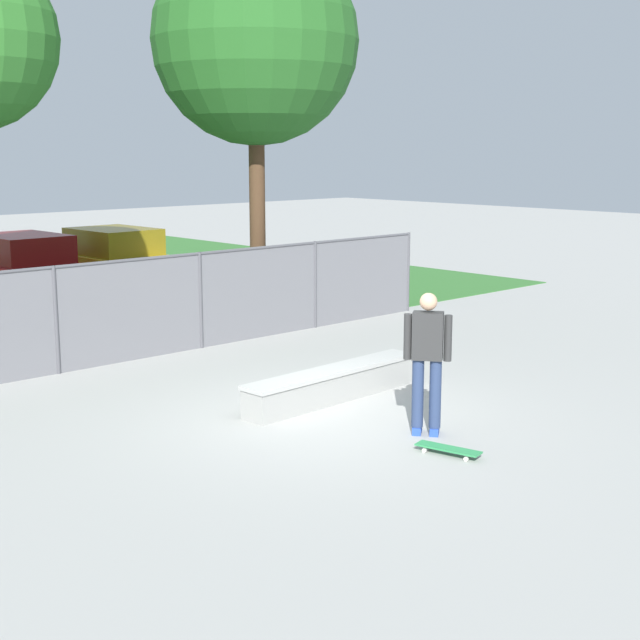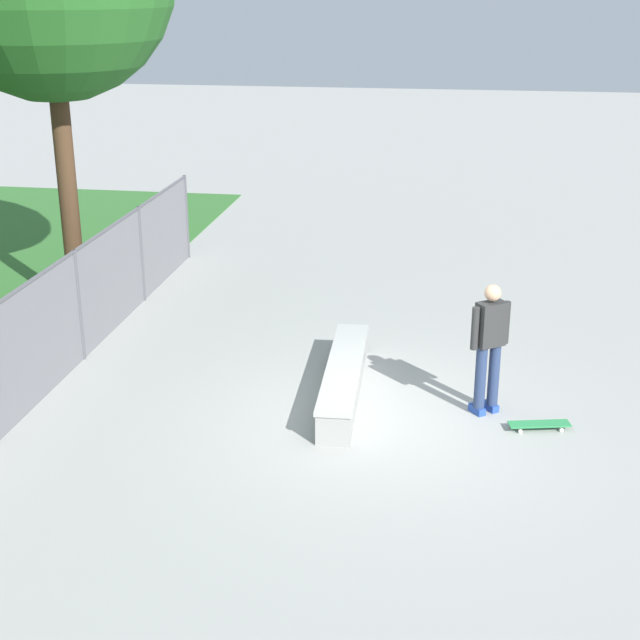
# 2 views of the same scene
# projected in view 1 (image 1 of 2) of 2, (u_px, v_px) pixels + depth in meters

# --- Properties ---
(ground_plane) EXTENTS (80.00, 80.00, 0.00)m
(ground_plane) POSITION_uv_depth(u_px,v_px,m) (325.00, 419.00, 12.20)
(ground_plane) COLOR #9E9E99
(concrete_ledge) EXTENTS (3.21, 0.61, 0.47)m
(concrete_ledge) POSITION_uv_depth(u_px,v_px,m) (334.00, 384.00, 13.10)
(concrete_ledge) COLOR #999993
(concrete_ledge) RESTS_ON ground
(skateboarder) EXTENTS (0.43, 0.51, 1.82)m
(skateboarder) POSITION_uv_depth(u_px,v_px,m) (427.00, 357.00, 11.36)
(skateboarder) COLOR #2647A5
(skateboarder) RESTS_ON ground
(skateboard) EXTENTS (0.37, 0.82, 0.09)m
(skateboard) POSITION_uv_depth(u_px,v_px,m) (448.00, 449.00, 10.76)
(skateboard) COLOR #2D8C4C
(skateboard) RESTS_ON ground
(chainlink_fence) EXTENTS (14.18, 0.07, 1.75)m
(chainlink_fence) POSITION_uv_depth(u_px,v_px,m) (132.00, 305.00, 15.44)
(chainlink_fence) COLOR #4C4C51
(chainlink_fence) RESTS_ON ground
(tree_mid) EXTENTS (4.05, 4.05, 7.67)m
(tree_mid) POSITION_uv_depth(u_px,v_px,m) (255.00, 42.00, 17.67)
(tree_mid) COLOR #47301E
(tree_mid) RESTS_ON ground
(car_red) EXTENTS (2.13, 4.26, 1.66)m
(car_red) POSITION_uv_depth(u_px,v_px,m) (21.00, 270.00, 20.80)
(car_red) COLOR #B21E1E
(car_red) RESTS_ON ground
(car_yellow) EXTENTS (2.13, 4.26, 1.66)m
(car_yellow) POSITION_uv_depth(u_px,v_px,m) (112.00, 261.00, 22.43)
(car_yellow) COLOR gold
(car_yellow) RESTS_ON ground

